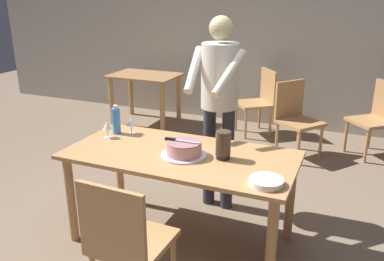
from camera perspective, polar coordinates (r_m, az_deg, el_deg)
The scene contains 16 objects.
ground_plane at distance 3.36m, azimuth -1.55°, elevation -15.17°, with size 14.00×14.00×0.00m, color #7A6651.
back_wall at distance 5.95m, azimuth 12.01°, elevation 13.52°, with size 10.00×0.12×2.70m, color #BCB7AD.
main_dining_table at distance 3.04m, azimuth -1.65°, elevation -5.11°, with size 1.73×0.84×0.75m.
cake_on_platter at distance 2.93m, azimuth -1.15°, elevation -2.71°, with size 0.34×0.34×0.11m.
cake_knife at distance 2.93m, azimuth -2.46°, elevation -1.34°, with size 0.27×0.03×0.02m.
plate_stack at distance 2.56m, azimuth 10.59°, elevation -7.22°, with size 0.22×0.22×0.04m.
wine_glass_near at distance 3.42m, azimuth -8.70°, elevation 1.21°, with size 0.08×0.08×0.14m.
wine_glass_far at distance 3.36m, azimuth -12.04°, elevation 0.67°, with size 0.08×0.08×0.14m.
water_bottle at distance 3.44m, azimuth -10.79°, elevation 1.41°, with size 0.07×0.07×0.25m.
hurricane_lamp at distance 2.87m, azimuth 4.49°, elevation -2.07°, with size 0.11×0.11×0.21m.
person_cutting_cake at distance 3.43m, azimuth 3.92°, elevation 5.31°, with size 0.47×0.56×1.72m.
chair_near_side at distance 2.50m, azimuth -9.45°, elevation -15.15°, with size 0.45×0.45×0.90m.
background_table at distance 6.05m, azimuth -6.74°, elevation 6.45°, with size 1.00×0.70×0.74m.
background_chair_0 at distance 5.61m, azimuth 9.57°, elevation 4.43°, with size 0.62×0.62×0.90m.
background_chair_1 at distance 5.26m, azimuth 24.95°, elevation 1.87°, with size 0.62×0.62×0.90m.
background_chair_2 at distance 4.93m, azimuth 14.65°, elevation 2.00°, with size 0.62×0.62×0.90m.
Camera 1 is at (1.17, -2.52, 1.89)m, focal length 37.26 mm.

